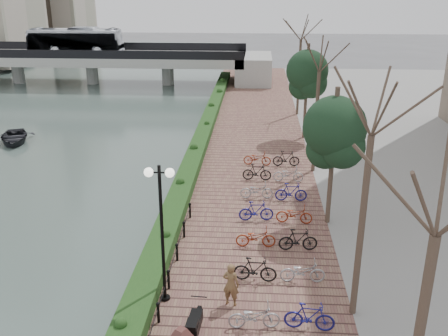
# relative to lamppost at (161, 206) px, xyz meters

# --- Properties ---
(river_water) EXTENTS (30.00, 130.00, 0.02)m
(river_water) POSITION_rel_lamppost_xyz_m (-16.38, 22.67, -4.17)
(river_water) COLOR #4B5E56
(river_water) RESTS_ON ground
(promenade) EXTENTS (8.00, 75.00, 0.50)m
(promenade) POSITION_rel_lamppost_xyz_m (2.62, 15.17, -3.93)
(promenade) COLOR brown
(promenade) RESTS_ON ground
(hedge) EXTENTS (1.10, 56.00, 0.60)m
(hedge) POSITION_rel_lamppost_xyz_m (-0.78, 17.67, -3.38)
(hedge) COLOR #193B15
(hedge) RESTS_ON promenade
(chain_fence) EXTENTS (0.10, 14.10, 0.70)m
(chain_fence) POSITION_rel_lamppost_xyz_m (0.02, -0.33, -3.33)
(chain_fence) COLOR black
(chain_fence) RESTS_ON promenade
(lamppost) EXTENTS (1.02, 0.32, 5.14)m
(lamppost) POSITION_rel_lamppost_xyz_m (0.00, 0.00, 0.00)
(lamppost) COLOR black
(lamppost) RESTS_ON promenade
(motorcycle) EXTENTS (0.65, 1.76, 1.08)m
(motorcycle) POSITION_rel_lamppost_xyz_m (1.34, -2.00, -3.14)
(motorcycle) COLOR black
(motorcycle) RESTS_ON promenade
(pedestrian) EXTENTS (0.68, 0.54, 1.64)m
(pedestrian) POSITION_rel_lamppost_xyz_m (2.38, -0.15, -2.86)
(pedestrian) COLOR brown
(pedestrian) RESTS_ON promenade
(bicycle_parking) EXTENTS (2.40, 17.32, 1.00)m
(bicycle_parking) POSITION_rel_lamppost_xyz_m (4.11, 6.53, -3.21)
(bicycle_parking) COLOR #9A9B9F
(bicycle_parking) RESTS_ON promenade
(street_trees) EXTENTS (3.20, 37.12, 6.80)m
(street_trees) POSITION_rel_lamppost_xyz_m (6.62, 10.35, -0.50)
(street_trees) COLOR #3D3024
(street_trees) RESTS_ON promenade
(bridge) EXTENTS (36.00, 10.77, 6.50)m
(bridge) POSITION_rel_lamppost_xyz_m (-16.72, 42.67, -0.81)
(bridge) COLOR #B0B0AA
(bridge) RESTS_ON ground
(boat) EXTENTS (4.20, 4.84, 0.84)m
(boat) POSITION_rel_lamppost_xyz_m (-14.92, 19.38, -3.74)
(boat) COLOR black
(boat) RESTS_ON river_water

